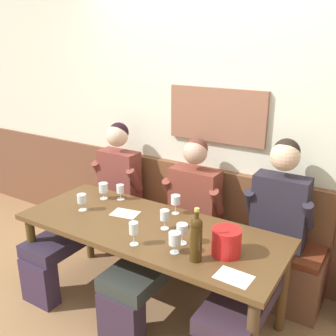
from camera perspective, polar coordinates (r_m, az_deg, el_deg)
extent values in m
cube|color=#976E48|center=(3.16, -4.29, -21.76)|extent=(6.80, 6.80, 0.02)
cube|color=silver|center=(3.40, 6.07, 7.78)|extent=(6.80, 0.08, 2.80)
cube|color=#905C46|center=(3.30, 7.26, 7.81)|extent=(0.88, 0.04, 0.46)
cube|color=brown|center=(3.65, 5.19, -6.83)|extent=(6.80, 0.03, 0.94)
cube|color=brown|center=(3.59, 3.40, -11.79)|extent=(2.31, 0.42, 0.44)
cube|color=maroon|center=(3.47, 3.48, -8.30)|extent=(2.26, 0.39, 0.05)
cube|color=brown|center=(3.52, 5.04, -3.46)|extent=(2.31, 0.04, 0.45)
cube|color=brown|center=(2.85, -2.89, -9.02)|extent=(2.01, 0.79, 0.04)
cylinder|color=brown|center=(3.41, -19.41, -12.27)|extent=(0.07, 0.07, 0.69)
cylinder|color=brown|center=(3.78, -11.76, -8.31)|extent=(0.07, 0.07, 0.69)
cylinder|color=brown|center=(2.98, 16.78, -16.90)|extent=(0.07, 0.07, 0.69)
cube|color=#34253D|center=(3.37, -18.61, -15.75)|extent=(0.31, 0.14, 0.38)
cube|color=#2F253A|center=(3.51, -12.96, -9.00)|extent=(0.34, 1.07, 0.11)
cube|color=brown|center=(3.77, -7.24, -1.37)|extent=(0.40, 0.19, 0.53)
sphere|color=beige|center=(3.64, -7.61, 4.79)|extent=(0.21, 0.21, 0.21)
sphere|color=black|center=(3.65, -7.38, 5.27)|extent=(0.19, 0.19, 0.19)
cylinder|color=brown|center=(3.86, -10.07, -0.60)|extent=(0.08, 0.20, 0.27)
cylinder|color=brown|center=(3.61, -5.01, -1.79)|extent=(0.08, 0.20, 0.27)
cube|color=#332436|center=(2.87, -7.01, -21.56)|extent=(0.33, 0.14, 0.38)
cube|color=#2F3330|center=(3.04, -1.36, -13.14)|extent=(0.36, 1.07, 0.11)
cube|color=brown|center=(3.34, 4.01, -4.24)|extent=(0.43, 0.20, 0.50)
sphere|color=tan|center=(3.20, 4.08, 2.33)|extent=(0.20, 0.20, 0.20)
sphere|color=brown|center=(3.21, 4.31, 2.87)|extent=(0.19, 0.19, 0.19)
cylinder|color=brown|center=(3.41, 0.30, -3.39)|extent=(0.08, 0.20, 0.27)
cylinder|color=brown|center=(3.21, 7.29, -5.00)|extent=(0.08, 0.20, 0.27)
cube|color=#362533|center=(2.78, 12.15, -17.14)|extent=(0.35, 1.07, 0.11)
cube|color=#26222D|center=(3.08, 16.31, -6.25)|extent=(0.41, 0.19, 0.58)
sphere|color=#DFB290|center=(2.92, 17.05, 1.67)|extent=(0.22, 0.22, 0.22)
sphere|color=black|center=(2.93, 17.24, 2.29)|extent=(0.20, 0.20, 0.20)
cylinder|color=#26222D|center=(3.09, 12.30, -5.10)|extent=(0.08, 0.20, 0.27)
cylinder|color=#26222D|center=(2.99, 20.18, -6.70)|extent=(0.08, 0.20, 0.27)
cylinder|color=red|center=(2.49, 8.68, -10.82)|extent=(0.19, 0.19, 0.18)
cylinder|color=#3C280D|center=(2.39, 4.19, -11.11)|extent=(0.08, 0.08, 0.24)
sphere|color=#3C280D|center=(2.33, 4.27, -8.27)|extent=(0.08, 0.08, 0.08)
cylinder|color=#3C280D|center=(2.31, 4.30, -7.27)|extent=(0.03, 0.03, 0.07)
cylinder|color=gold|center=(2.29, 4.32, -6.23)|extent=(0.03, 0.03, 0.02)
cylinder|color=silver|center=(2.63, 2.09, -11.12)|extent=(0.07, 0.07, 0.00)
cylinder|color=silver|center=(2.61, 2.10, -10.37)|extent=(0.01, 0.01, 0.07)
cylinder|color=silver|center=(2.57, 2.12, -9.02)|extent=(0.08, 0.08, 0.06)
cylinder|color=#F3E48B|center=(2.58, 2.11, -9.37)|extent=(0.07, 0.07, 0.03)
cylinder|color=silver|center=(2.62, -5.07, -11.24)|extent=(0.06, 0.06, 0.00)
cylinder|color=silver|center=(2.60, -5.10, -10.46)|extent=(0.01, 0.01, 0.08)
cylinder|color=silver|center=(2.56, -5.15, -8.91)|extent=(0.06, 0.06, 0.08)
cylinder|color=#E8CF81|center=(2.58, -5.14, -9.39)|extent=(0.05, 0.05, 0.03)
cylinder|color=silver|center=(3.35, -9.53, -4.50)|extent=(0.07, 0.07, 0.00)
cylinder|color=silver|center=(3.33, -9.56, -4.01)|extent=(0.01, 0.01, 0.06)
cylinder|color=silver|center=(3.31, -9.62, -2.90)|extent=(0.08, 0.08, 0.08)
cylinder|color=beige|center=(3.32, -9.60, -3.36)|extent=(0.07, 0.07, 0.02)
cylinder|color=silver|center=(3.31, -7.06, -4.62)|extent=(0.06, 0.06, 0.00)
cylinder|color=silver|center=(3.30, -7.09, -4.12)|extent=(0.01, 0.01, 0.06)
cylinder|color=silver|center=(3.28, -7.13, -3.08)|extent=(0.06, 0.06, 0.07)
cylinder|color=#E8D982|center=(3.29, -7.11, -3.53)|extent=(0.06, 0.06, 0.02)
cylinder|color=silver|center=(3.03, 1.13, -6.76)|extent=(0.06, 0.06, 0.00)
cylinder|color=silver|center=(3.02, 1.14, -6.05)|extent=(0.01, 0.01, 0.08)
cylinder|color=silver|center=(2.99, 1.15, -4.74)|extent=(0.07, 0.07, 0.07)
cylinder|color=#F3DD8A|center=(2.99, 1.14, -5.16)|extent=(0.06, 0.06, 0.02)
cylinder|color=silver|center=(3.16, -12.62, -6.12)|extent=(0.07, 0.07, 0.00)
cylinder|color=silver|center=(3.15, -12.66, -5.57)|extent=(0.01, 0.01, 0.06)
cylinder|color=silver|center=(3.12, -12.75, -4.46)|extent=(0.07, 0.07, 0.07)
cylinder|color=#E8D487|center=(3.14, -12.71, -4.93)|extent=(0.06, 0.06, 0.01)
cylinder|color=silver|center=(2.52, 0.99, -12.44)|extent=(0.06, 0.06, 0.00)
cylinder|color=silver|center=(2.51, 0.99, -11.84)|extent=(0.01, 0.01, 0.06)
cylinder|color=silver|center=(2.47, 1.00, -10.46)|extent=(0.08, 0.08, 0.08)
cylinder|color=#F6DA7C|center=(2.49, 1.00, -11.10)|extent=(0.07, 0.07, 0.02)
cylinder|color=silver|center=(2.81, -0.49, -9.00)|extent=(0.06, 0.06, 0.00)
cylinder|color=silver|center=(2.79, -0.49, -8.34)|extent=(0.01, 0.01, 0.07)
cylinder|color=silver|center=(2.76, -0.49, -7.02)|extent=(0.07, 0.07, 0.07)
cube|color=white|center=(3.05, -6.42, -6.74)|extent=(0.23, 0.19, 0.00)
cube|color=white|center=(2.33, 9.77, -15.73)|extent=(0.22, 0.16, 0.00)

